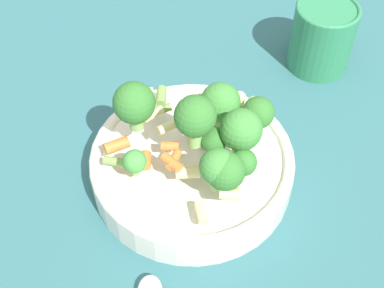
{
  "coord_description": "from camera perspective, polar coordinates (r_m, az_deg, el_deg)",
  "views": [
    {
      "loc": [
        0.2,
        -0.33,
        0.52
      ],
      "look_at": [
        0.0,
        0.0,
        0.06
      ],
      "focal_mm": 50.0,
      "sensor_mm": 36.0,
      "label": 1
    }
  ],
  "objects": [
    {
      "name": "cup",
      "position": [
        0.78,
        13.73,
        11.14
      ],
      "size": [
        0.09,
        0.09,
        0.1
      ],
      "color": "#2D7F51",
      "rests_on": "ground_plane"
    },
    {
      "name": "bowl",
      "position": [
        0.63,
        0.0,
        -2.24
      ],
      "size": [
        0.24,
        0.24,
        0.05
      ],
      "color": "silver",
      "rests_on": "ground_plane"
    },
    {
      "name": "pasta_salad",
      "position": [
        0.57,
        1.48,
        1.65
      ],
      "size": [
        0.18,
        0.17,
        0.1
      ],
      "color": "#8CB766",
      "rests_on": "bowl"
    },
    {
      "name": "ground_plane",
      "position": [
        0.65,
        0.0,
        -3.62
      ],
      "size": [
        3.0,
        3.0,
        0.0
      ],
      "primitive_type": "plane",
      "color": "#2D6066"
    }
  ]
}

